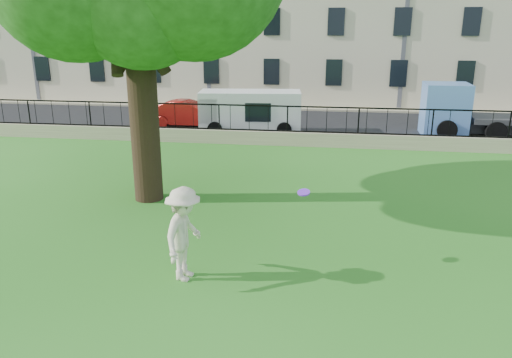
% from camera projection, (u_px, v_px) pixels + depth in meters
% --- Properties ---
extents(ground, '(120.00, 120.00, 0.00)m').
position_uv_depth(ground, '(237.00, 277.00, 10.38)').
color(ground, '#226718').
rests_on(ground, ground).
extents(retaining_wall, '(50.00, 0.40, 0.60)m').
position_uv_depth(retaining_wall, '(287.00, 138.00, 21.63)').
color(retaining_wall, gray).
rests_on(retaining_wall, ground).
extents(iron_railing, '(50.00, 0.05, 1.13)m').
position_uv_depth(iron_railing, '(287.00, 119.00, 21.38)').
color(iron_railing, black).
rests_on(iron_railing, retaining_wall).
extents(street, '(60.00, 9.00, 0.01)m').
position_uv_depth(street, '(295.00, 125.00, 26.16)').
color(street, black).
rests_on(street, ground).
extents(sidewalk, '(60.00, 1.40, 0.12)m').
position_uv_depth(sidewalk, '(301.00, 108.00, 31.06)').
color(sidewalk, gray).
rests_on(sidewalk, ground).
extents(man, '(0.92, 1.37, 1.97)m').
position_uv_depth(man, '(184.00, 234.00, 10.04)').
color(man, beige).
rests_on(man, ground).
extents(frisbee, '(0.35, 0.34, 0.12)m').
position_uv_depth(frisbee, '(304.00, 192.00, 10.57)').
color(frisbee, '#7629EB').
extents(red_sedan, '(4.06, 1.46, 1.33)m').
position_uv_depth(red_sedan, '(188.00, 114.00, 25.49)').
color(red_sedan, '#AC1A15').
rests_on(red_sedan, street).
extents(white_van, '(4.95, 2.37, 2.01)m').
position_uv_depth(white_van, '(250.00, 112.00, 23.97)').
color(white_van, silver).
rests_on(white_van, street).
extents(blue_truck, '(5.86, 2.22, 2.43)m').
position_uv_depth(blue_truck, '(488.00, 111.00, 23.05)').
color(blue_truck, '#5986D1').
rests_on(blue_truck, street).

